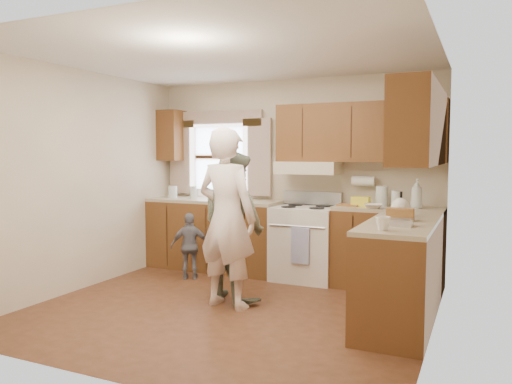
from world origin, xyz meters
The scene contains 6 objects.
room centered at (0.00, 0.00, 1.25)m, with size 3.80×3.80×3.80m.
kitchen_fixtures centered at (0.61, 1.08, 0.84)m, with size 3.80×2.25×2.15m.
stove centered at (0.30, 1.44, 0.47)m, with size 0.76×0.67×1.07m.
woman_left centered at (-0.07, 0.06, 0.91)m, with size 0.66×0.43×1.81m, color white.
woman_right centered at (-0.13, 0.33, 0.79)m, with size 0.77×0.60×1.58m, color #244132.
child centered at (-1.00, 0.85, 0.41)m, with size 0.48×0.20×0.82m, color slate.
Camera 1 is at (2.27, -4.33, 1.57)m, focal length 35.00 mm.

